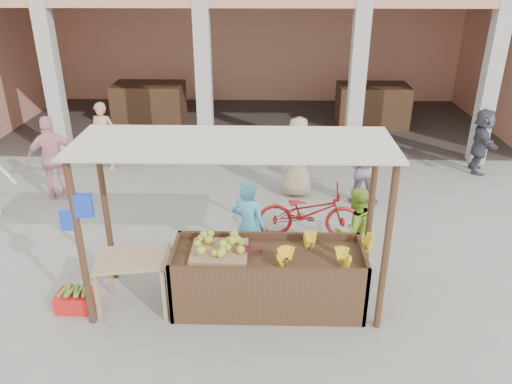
{
  "coord_description": "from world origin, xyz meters",
  "views": [
    {
      "loc": [
        0.47,
        -5.75,
        4.42
      ],
      "look_at": [
        0.3,
        1.2,
        1.19
      ],
      "focal_mm": 35.0,
      "sensor_mm": 36.0,
      "label": 1
    }
  ],
  "objects_px": {
    "fruit_stall": "(268,280)",
    "vendor_blue": "(248,224)",
    "side_table": "(134,266)",
    "vendor_green": "(354,228)",
    "motorcycle": "(309,211)",
    "red_crate": "(76,301)"
  },
  "relations": [
    {
      "from": "fruit_stall",
      "to": "red_crate",
      "type": "xyz_separation_m",
      "value": [
        -2.66,
        -0.17,
        -0.27
      ]
    },
    {
      "from": "red_crate",
      "to": "motorcycle",
      "type": "height_order",
      "value": "motorcycle"
    },
    {
      "from": "side_table",
      "to": "vendor_blue",
      "type": "xyz_separation_m",
      "value": [
        1.52,
        0.95,
        0.15
      ]
    },
    {
      "from": "vendor_green",
      "to": "motorcycle",
      "type": "relative_size",
      "value": 0.79
    },
    {
      "from": "fruit_stall",
      "to": "vendor_blue",
      "type": "xyz_separation_m",
      "value": [
        -0.3,
        0.85,
        0.42
      ]
    },
    {
      "from": "side_table",
      "to": "red_crate",
      "type": "bearing_deg",
      "value": 175.54
    },
    {
      "from": "side_table",
      "to": "motorcycle",
      "type": "bearing_deg",
      "value": 29.84
    },
    {
      "from": "side_table",
      "to": "vendor_green",
      "type": "relative_size",
      "value": 0.75
    },
    {
      "from": "side_table",
      "to": "vendor_green",
      "type": "bearing_deg",
      "value": 8.95
    },
    {
      "from": "vendor_green",
      "to": "motorcycle",
      "type": "bearing_deg",
      "value": -86.52
    },
    {
      "from": "fruit_stall",
      "to": "side_table",
      "type": "relative_size",
      "value": 2.38
    },
    {
      "from": "vendor_green",
      "to": "side_table",
      "type": "bearing_deg",
      "value": -8.8
    },
    {
      "from": "fruit_stall",
      "to": "side_table",
      "type": "distance_m",
      "value": 1.84
    },
    {
      "from": "red_crate",
      "to": "vendor_green",
      "type": "distance_m",
      "value": 4.16
    },
    {
      "from": "side_table",
      "to": "red_crate",
      "type": "distance_m",
      "value": 1.01
    },
    {
      "from": "side_table",
      "to": "motorcycle",
      "type": "xyz_separation_m",
      "value": [
        2.52,
        2.04,
        -0.18
      ]
    },
    {
      "from": "vendor_green",
      "to": "motorcycle",
      "type": "height_order",
      "value": "vendor_green"
    },
    {
      "from": "red_crate",
      "to": "fruit_stall",
      "type": "bearing_deg",
      "value": 5.44
    },
    {
      "from": "vendor_blue",
      "to": "red_crate",
      "type": "bearing_deg",
      "value": 48.02
    },
    {
      "from": "fruit_stall",
      "to": "side_table",
      "type": "bearing_deg",
      "value": -176.8
    },
    {
      "from": "vendor_green",
      "to": "motorcycle",
      "type": "xyz_separation_m",
      "value": [
        -0.6,
        1.02,
        -0.25
      ]
    },
    {
      "from": "fruit_stall",
      "to": "motorcycle",
      "type": "xyz_separation_m",
      "value": [
        0.71,
        1.94,
        0.08
      ]
    }
  ]
}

